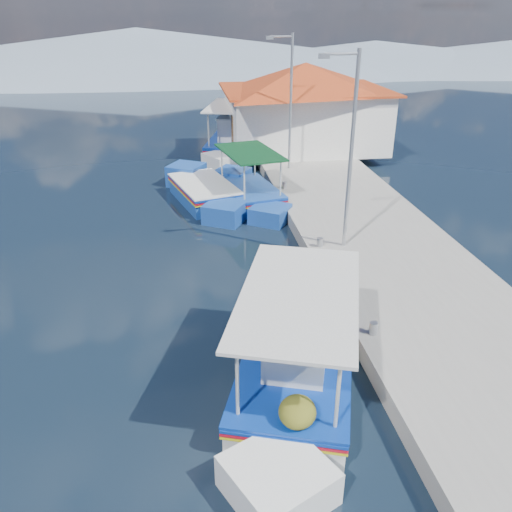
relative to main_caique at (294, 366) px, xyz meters
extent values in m
plane|color=black|center=(-1.69, 3.96, -0.50)|extent=(160.00, 160.00, 0.00)
cube|color=gray|center=(4.21, 9.96, -0.25)|extent=(5.00, 44.00, 0.50)
cylinder|color=#A5A8AD|center=(2.11, 0.96, 0.15)|extent=(0.20, 0.20, 0.30)
cylinder|color=#A5A8AD|center=(2.11, 5.96, 0.15)|extent=(0.20, 0.20, 0.30)
cylinder|color=#A5A8AD|center=(2.11, 11.96, 0.15)|extent=(0.20, 0.20, 0.30)
cylinder|color=#A5A8AD|center=(2.11, 17.96, 0.15)|extent=(0.20, 0.20, 0.30)
cube|color=silver|center=(0.02, -0.08, -0.28)|extent=(3.50, 4.87, 0.96)
cube|color=silver|center=(-0.89, 2.68, -0.16)|extent=(2.15, 2.15, 1.06)
cube|color=silver|center=(0.91, -2.75, -0.28)|extent=(2.09, 2.09, 0.91)
cube|color=navy|center=(0.02, -0.08, 0.16)|extent=(3.60, 5.02, 0.06)
cube|color=#AD0E20|center=(0.02, -0.08, 0.08)|extent=(3.60, 5.02, 0.05)
cube|color=gold|center=(0.02, -0.08, 0.01)|extent=(3.60, 5.02, 0.04)
cube|color=navy|center=(0.02, -0.08, 0.23)|extent=(3.61, 4.98, 0.05)
cube|color=brown|center=(0.02, -0.08, 0.20)|extent=(3.30, 4.73, 0.05)
cube|color=silver|center=(0.12, -0.36, 0.76)|extent=(1.58, 1.64, 1.11)
cube|color=silver|center=(0.12, -0.36, 1.34)|extent=(1.72, 1.77, 0.06)
cylinder|color=beige|center=(-1.40, 1.39, 1.01)|extent=(0.07, 0.07, 1.62)
cylinder|color=beige|center=(0.29, 1.96, 1.01)|extent=(0.07, 0.07, 1.62)
cylinder|color=beige|center=(-0.24, -2.11, 1.01)|extent=(0.07, 0.07, 1.62)
cylinder|color=beige|center=(1.45, -1.55, 1.01)|extent=(0.07, 0.07, 1.62)
cube|color=silver|center=(0.02, -0.08, 1.82)|extent=(3.61, 4.91, 0.07)
ellipsoid|color=#4A5516|center=(-0.81, 1.14, 0.49)|extent=(0.77, 0.85, 0.58)
ellipsoid|color=#4A5516|center=(-0.29, 1.84, 0.45)|extent=(0.65, 0.71, 0.49)
ellipsoid|color=#4A5516|center=(0.79, -1.74, 0.46)|extent=(0.69, 0.76, 0.52)
sphere|color=#EF5007|center=(0.79, 0.82, 0.96)|extent=(0.41, 0.41, 0.41)
cube|color=#1A479D|center=(0.60, 11.75, -0.30)|extent=(2.59, 3.84, 0.90)
cube|color=#1A479D|center=(1.09, 14.06, -0.18)|extent=(1.88, 1.88, 0.99)
cube|color=#1A479D|center=(0.11, 9.51, -0.30)|extent=(1.83, 1.83, 0.85)
cube|color=navy|center=(0.60, 11.75, 0.12)|extent=(2.67, 3.95, 0.06)
cube|color=#AD0E20|center=(0.60, 11.75, 0.04)|extent=(2.67, 3.95, 0.05)
cube|color=gold|center=(0.60, 11.75, -0.02)|extent=(2.67, 3.95, 0.04)
cube|color=#1A479D|center=(0.60, 11.75, 0.19)|extent=(2.68, 3.92, 0.05)
cube|color=brown|center=(0.60, 11.75, 0.16)|extent=(2.43, 3.74, 0.05)
cylinder|color=beige|center=(0.17, 13.35, 0.91)|extent=(0.07, 0.07, 1.51)
cylinder|color=beige|center=(1.65, 13.04, 0.91)|extent=(0.07, 0.07, 1.51)
cylinder|color=beige|center=(-0.46, 10.46, 0.91)|extent=(0.07, 0.07, 1.51)
cylinder|color=beige|center=(1.02, 10.15, 0.91)|extent=(0.07, 0.07, 1.51)
cube|color=#0B3B1C|center=(0.60, 11.75, 1.67)|extent=(2.68, 3.86, 0.07)
cube|color=#1A479D|center=(-1.30, 12.17, -0.26)|extent=(2.96, 4.18, 1.05)
cube|color=#1A479D|center=(-0.61, 14.60, -0.13)|extent=(1.95, 1.95, 1.16)
cube|color=#1A479D|center=(-1.97, 9.81, -0.26)|extent=(1.90, 1.90, 1.00)
cube|color=navy|center=(-1.30, 12.17, 0.23)|extent=(3.05, 4.31, 0.07)
cube|color=#AD0E20|center=(-1.30, 12.17, 0.14)|extent=(3.05, 4.31, 0.06)
cube|color=gold|center=(-1.30, 12.17, 0.06)|extent=(3.05, 4.31, 0.04)
cube|color=silver|center=(-1.30, 12.17, 0.30)|extent=(3.05, 4.28, 0.06)
cube|color=brown|center=(-1.30, 12.17, 0.27)|extent=(2.78, 4.07, 0.06)
cube|color=silver|center=(0.73, 19.94, -0.25)|extent=(3.51, 5.09, 1.09)
cube|color=silver|center=(-0.06, 22.92, -0.11)|extent=(2.37, 2.37, 1.20)
cube|color=silver|center=(1.49, 17.05, -0.25)|extent=(2.30, 2.30, 1.03)
cube|color=navy|center=(0.73, 19.94, 0.25)|extent=(3.62, 5.24, 0.07)
cube|color=#AD0E20|center=(0.73, 19.94, 0.16)|extent=(3.62, 5.24, 0.06)
cube|color=gold|center=(0.73, 19.94, 0.08)|extent=(3.62, 5.24, 0.05)
cube|color=navy|center=(0.73, 19.94, 0.33)|extent=(3.63, 5.20, 0.06)
cube|color=brown|center=(0.73, 19.94, 0.30)|extent=(3.30, 4.95, 0.06)
cube|color=silver|center=(0.81, 19.60, 0.93)|extent=(1.66, 1.78, 1.26)
cube|color=silver|center=(0.81, 19.60, 1.58)|extent=(1.81, 1.92, 0.07)
cylinder|color=beige|center=(-0.70, 21.57, 1.22)|extent=(0.08, 0.08, 1.84)
cylinder|color=beige|center=(1.16, 22.06, 1.22)|extent=(0.08, 0.08, 1.84)
cylinder|color=beige|center=(0.29, 17.81, 1.22)|extent=(0.08, 0.08, 1.84)
cylinder|color=beige|center=(2.16, 18.31, 1.22)|extent=(0.08, 0.08, 1.84)
cube|color=silver|center=(0.73, 19.94, 2.13)|extent=(3.63, 5.12, 0.08)
cube|color=white|center=(4.51, 18.96, 1.50)|extent=(8.00, 6.00, 3.00)
cube|color=#A23C16|center=(4.51, 18.96, 3.05)|extent=(8.64, 6.48, 0.10)
pyramid|color=#A23C16|center=(4.51, 18.96, 3.70)|extent=(10.49, 10.49, 1.40)
cube|color=brown|center=(0.53, 17.96, 1.00)|extent=(0.06, 1.00, 2.00)
cube|color=navy|center=(0.53, 20.46, 1.60)|extent=(0.06, 1.20, 0.90)
cylinder|color=#A5A8AD|center=(2.91, 5.96, 3.00)|extent=(0.12, 0.12, 6.00)
cylinder|color=#A5A8AD|center=(2.41, 5.96, 5.85)|extent=(1.00, 0.08, 0.08)
cube|color=#A5A8AD|center=(1.91, 5.96, 5.80)|extent=(0.30, 0.14, 0.14)
cylinder|color=#A5A8AD|center=(2.91, 14.96, 3.00)|extent=(0.12, 0.12, 6.00)
cylinder|color=#A5A8AD|center=(2.41, 14.96, 5.85)|extent=(1.00, 0.08, 0.08)
cube|color=#A5A8AD|center=(1.91, 14.96, 5.80)|extent=(0.30, 0.14, 0.14)
cone|color=gray|center=(-6.69, 59.96, 1.95)|extent=(96.00, 96.00, 5.50)
cone|color=gray|center=(23.31, 59.96, 1.10)|extent=(76.80, 76.80, 3.80)
camera|label=1|loc=(-2.12, -8.85, 7.05)|focal=36.34mm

